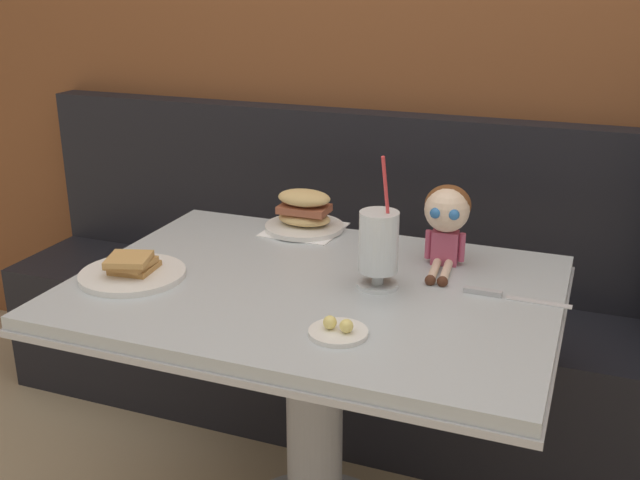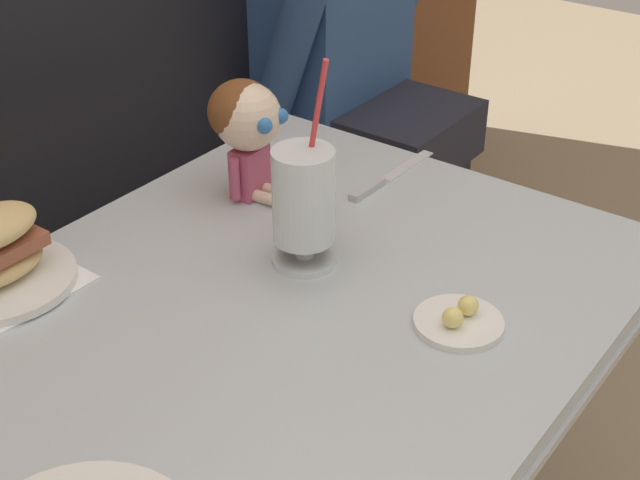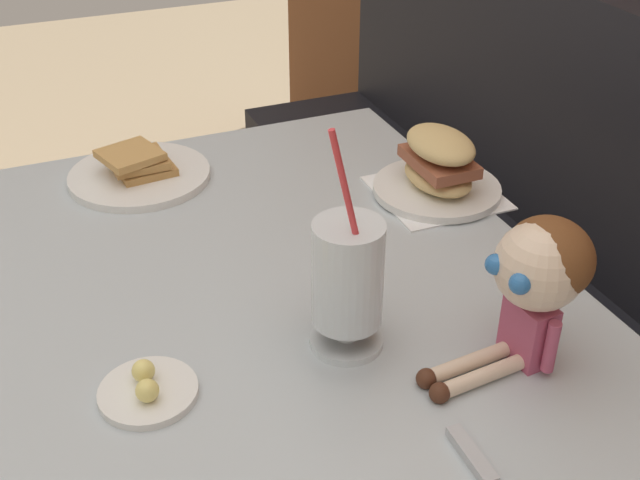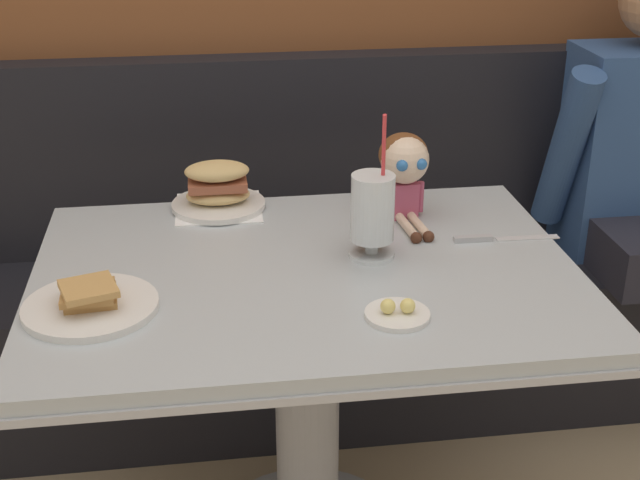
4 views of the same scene
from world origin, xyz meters
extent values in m
cube|color=black|center=(0.00, 0.77, 0.23)|extent=(2.60, 0.48, 0.45)
cube|color=#B2BCC1|center=(0.00, 0.18, 0.72)|extent=(1.10, 0.80, 0.03)
cube|color=#B7BABF|center=(0.00, 0.18, 0.70)|extent=(1.11, 0.81, 0.02)
cylinder|color=silver|center=(0.14, 0.22, 0.74)|extent=(0.10, 0.10, 0.01)
cylinder|color=silver|center=(0.14, 0.22, 0.77)|extent=(0.03, 0.03, 0.03)
cylinder|color=silver|center=(0.14, 0.22, 0.85)|extent=(0.09, 0.09, 0.14)
cylinder|color=pink|center=(0.14, 0.22, 0.84)|extent=(0.08, 0.08, 0.12)
cylinder|color=#DB383D|center=(0.16, 0.21, 0.95)|extent=(0.02, 0.06, 0.22)
cylinder|color=white|center=(0.14, -0.04, 0.74)|extent=(0.12, 0.12, 0.01)
sphere|color=#F4E07A|center=(0.12, -0.04, 0.76)|extent=(0.03, 0.03, 0.03)
sphere|color=#F4E07A|center=(0.16, -0.05, 0.76)|extent=(0.03, 0.03, 0.03)
cube|color=silver|center=(0.50, 0.26, 0.74)|extent=(0.14, 0.02, 0.00)
cube|color=#B2B5BA|center=(0.37, 0.26, 0.75)|extent=(0.09, 0.02, 0.01)
cube|color=#B74C6B|center=(0.25, 0.41, 0.78)|extent=(0.07, 0.05, 0.08)
sphere|color=beige|center=(0.25, 0.41, 0.88)|extent=(0.11, 0.11, 0.11)
ellipsoid|color=brown|center=(0.25, 0.43, 0.89)|extent=(0.12, 0.11, 0.10)
sphere|color=#2D6BB2|center=(0.24, 0.36, 0.88)|extent=(0.03, 0.03, 0.03)
sphere|color=#2D6BB2|center=(0.28, 0.37, 0.88)|extent=(0.03, 0.03, 0.03)
cylinder|color=beige|center=(0.25, 0.33, 0.75)|extent=(0.03, 0.12, 0.02)
cylinder|color=beige|center=(0.27, 0.34, 0.75)|extent=(0.03, 0.12, 0.02)
sphere|color=#4C2819|center=(0.25, 0.27, 0.75)|extent=(0.03, 0.03, 0.03)
sphere|color=#4C2819|center=(0.28, 0.28, 0.75)|extent=(0.03, 0.03, 0.03)
cylinder|color=#B74C6B|center=(0.21, 0.41, 0.79)|extent=(0.02, 0.02, 0.07)
cylinder|color=#B74C6B|center=(0.29, 0.42, 0.79)|extent=(0.02, 0.02, 0.07)
cube|color=#2D4C7F|center=(1.01, 0.80, 0.74)|extent=(0.38, 0.24, 0.58)
cube|color=#23232D|center=(1.01, 0.62, 0.52)|extent=(0.34, 0.36, 0.14)
cylinder|color=#2D4C7F|center=(0.78, 0.75, 0.77)|extent=(0.09, 0.25, 0.48)
cylinder|color=#2D4C7F|center=(1.24, 0.75, 0.77)|extent=(0.09, 0.25, 0.48)
camera|label=1|loc=(0.59, -1.31, 1.43)|focal=42.20mm
camera|label=2|loc=(-0.73, -0.46, 1.46)|focal=50.33mm
camera|label=3|loc=(0.87, -0.12, 1.41)|focal=44.74mm
camera|label=4|loc=(-0.19, -1.39, 1.52)|focal=48.90mm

